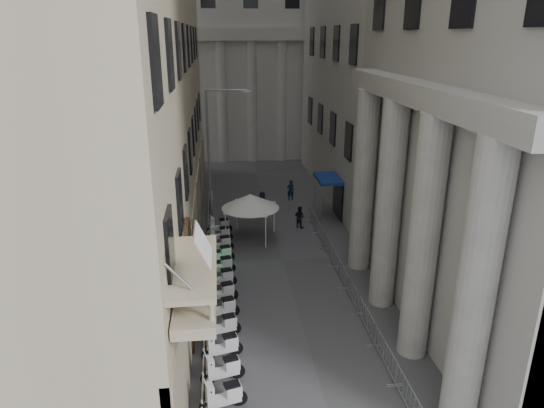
{
  "coord_description": "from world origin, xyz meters",
  "views": [
    {
      "loc": [
        -3.5,
        -6.45,
        12.64
      ],
      "look_at": [
        -0.93,
        16.51,
        4.5
      ],
      "focal_mm": 32.0,
      "sensor_mm": 36.0,
      "label": 1
    }
  ],
  "objects_px": {
    "security_tent": "(245,199)",
    "pedestrian_b": "(299,217)",
    "street_lamp": "(214,144)",
    "info_kiosk": "(210,255)",
    "pedestrian_a": "(291,190)"
  },
  "relations": [
    {
      "from": "info_kiosk",
      "to": "pedestrian_a",
      "type": "height_order",
      "value": "pedestrian_a"
    },
    {
      "from": "info_kiosk",
      "to": "pedestrian_a",
      "type": "distance_m",
      "value": 12.94
    },
    {
      "from": "pedestrian_a",
      "to": "pedestrian_b",
      "type": "bearing_deg",
      "value": 71.71
    },
    {
      "from": "info_kiosk",
      "to": "pedestrian_a",
      "type": "bearing_deg",
      "value": 80.04
    },
    {
      "from": "security_tent",
      "to": "info_kiosk",
      "type": "bearing_deg",
      "value": -116.15
    },
    {
      "from": "info_kiosk",
      "to": "pedestrian_b",
      "type": "bearing_deg",
      "value": 61.57
    },
    {
      "from": "street_lamp",
      "to": "pedestrian_a",
      "type": "bearing_deg",
      "value": 39.16
    },
    {
      "from": "security_tent",
      "to": "street_lamp",
      "type": "xyz_separation_m",
      "value": [
        -1.84,
        2.81,
        3.05
      ]
    },
    {
      "from": "security_tent",
      "to": "pedestrian_b",
      "type": "height_order",
      "value": "security_tent"
    },
    {
      "from": "security_tent",
      "to": "street_lamp",
      "type": "bearing_deg",
      "value": 123.17
    },
    {
      "from": "pedestrian_a",
      "to": "pedestrian_b",
      "type": "distance_m",
      "value": 5.8
    },
    {
      "from": "info_kiosk",
      "to": "pedestrian_b",
      "type": "height_order",
      "value": "info_kiosk"
    },
    {
      "from": "security_tent",
      "to": "pedestrian_b",
      "type": "bearing_deg",
      "value": 14.52
    },
    {
      "from": "street_lamp",
      "to": "pedestrian_a",
      "type": "height_order",
      "value": "street_lamp"
    },
    {
      "from": "street_lamp",
      "to": "security_tent",
      "type": "bearing_deg",
      "value": -51.65
    }
  ]
}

